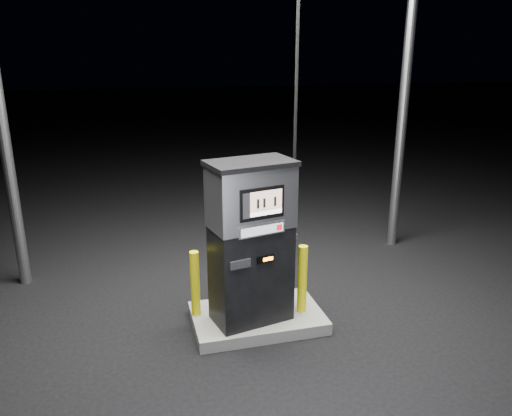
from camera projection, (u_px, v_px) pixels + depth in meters
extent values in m
plane|color=black|center=(257.00, 323.00, 6.26)|extent=(80.00, 80.00, 0.00)
cube|color=slate|center=(257.00, 318.00, 6.24)|extent=(1.60, 1.00, 0.15)
cylinder|color=gray|center=(3.00, 130.00, 6.68)|extent=(0.16, 0.16, 4.50)
cylinder|color=gray|center=(403.00, 115.00, 8.15)|extent=(0.16, 0.16, 4.50)
cube|color=black|center=(251.00, 273.00, 5.92)|extent=(0.99, 0.70, 1.19)
cube|color=#B7B7BF|center=(251.00, 197.00, 5.63)|extent=(1.01, 0.72, 0.71)
cube|color=black|center=(251.00, 163.00, 5.51)|extent=(1.06, 0.77, 0.06)
cube|color=black|center=(262.00, 203.00, 5.39)|extent=(0.53, 0.14, 0.36)
cube|color=tan|center=(266.00, 201.00, 5.39)|extent=(0.38, 0.08, 0.23)
cube|color=white|center=(266.00, 213.00, 5.43)|extent=(0.38, 0.08, 0.05)
cube|color=#B7B7BF|center=(262.00, 230.00, 5.49)|extent=(0.56, 0.15, 0.13)
cube|color=#AEB1B6|center=(263.00, 230.00, 5.47)|extent=(0.51, 0.11, 0.10)
cube|color=red|center=(279.00, 227.00, 5.56)|extent=(0.07, 0.02, 0.07)
cube|color=black|center=(265.00, 259.00, 5.62)|extent=(0.21, 0.06, 0.09)
cube|color=orange|center=(268.00, 259.00, 5.62)|extent=(0.12, 0.03, 0.04)
cube|color=black|center=(240.00, 264.00, 5.48)|extent=(0.25, 0.07, 0.10)
cube|color=black|center=(288.00, 235.00, 6.01)|extent=(0.13, 0.19, 0.24)
cylinder|color=gray|center=(292.00, 234.00, 6.03)|extent=(0.11, 0.22, 0.07)
cylinder|color=black|center=(296.00, 101.00, 5.50)|extent=(0.04, 0.04, 2.95)
cylinder|color=#F7EC0D|center=(195.00, 284.00, 6.05)|extent=(0.13, 0.13, 0.83)
cylinder|color=#F7EC0D|center=(302.00, 279.00, 6.13)|extent=(0.15, 0.15, 0.87)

